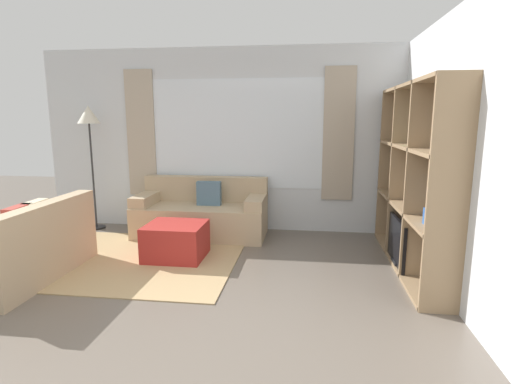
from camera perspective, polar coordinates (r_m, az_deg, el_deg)
The scene contains 9 objects.
ground_plane at distance 3.32m, azimuth -13.17°, elevation -20.19°, with size 16.00×16.00×0.00m, color #665B51.
wall_back at distance 6.03m, azimuth -2.70°, elevation 7.41°, with size 5.99×0.11×2.70m.
wall_right at distance 4.50m, azimuth 25.22°, elevation 5.31°, with size 0.07×4.44×2.70m, color silver.
area_rug at distance 5.08m, azimuth -17.00°, elevation -9.20°, with size 2.47×2.06×0.01m, color tan.
shelving_unit at distance 4.79m, azimuth 21.87°, elevation 1.46°, with size 0.34×2.38×2.05m.
couch_main at distance 5.84m, azimuth -7.74°, elevation -3.17°, with size 1.85×0.82×0.82m.
couch_side at distance 4.90m, azimuth -30.13°, elevation -7.11°, with size 0.82×1.56×0.82m.
ottoman at distance 4.96m, azimuth -11.36°, elevation -6.90°, with size 0.69×0.63×0.43m.
floor_lamp at distance 6.48m, azimuth -22.75°, elevation 9.01°, with size 0.32×0.32×1.86m.
Camera 1 is at (1.07, -2.66, 1.68)m, focal length 28.00 mm.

